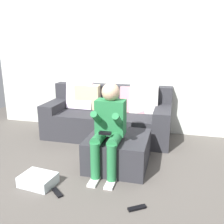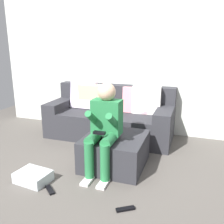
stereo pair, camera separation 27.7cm
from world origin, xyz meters
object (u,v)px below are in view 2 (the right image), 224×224
Objects in this scene: couch_sectional at (111,116)px; storage_bin at (33,177)px; person_seated at (104,124)px; remote_near_ottoman at (125,209)px; ottoman at (115,151)px; remote_by_storage_bin at (50,190)px.

couch_sectional is 5.52× the size of storage_bin.
remote_near_ottoman is (0.46, -0.65, -0.61)m from person_seated.
couch_sectional reaches higher than remote_near_ottoman.
remote_near_ottoman is at bearing -7.23° from storage_bin.
storage_bin is at bearing -138.01° from ottoman.
storage_bin reaches higher than remote_near_ottoman.
remote_near_ottoman is 1.00× the size of remote_by_storage_bin.
remote_near_ottoman and remote_by_storage_bin have the same top height.
couch_sectional is at bearing 105.40° from person_seated.
remote_by_storage_bin is at bearing -19.96° from storage_bin.
storage_bin reaches higher than remote_by_storage_bin.
person_seated is at bearing -74.60° from couch_sectional.
storage_bin is 1.17m from remote_near_ottoman.
couch_sectional is at bearing 128.05° from remote_by_storage_bin.
remote_near_ottoman is (1.16, -0.15, -0.05)m from storage_bin.
storage_bin is (-0.36, -1.73, -0.29)m from couch_sectional.
person_seated is 0.96m from remote_by_storage_bin.
storage_bin is (-0.70, -0.50, -0.56)m from person_seated.
remote_by_storage_bin is (-0.49, -0.80, -0.19)m from ottoman.
couch_sectional is 1.90× the size of person_seated.
remote_near_ottoman is at bearing -67.00° from couch_sectional.
ottoman reaches higher than remote_by_storage_bin.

